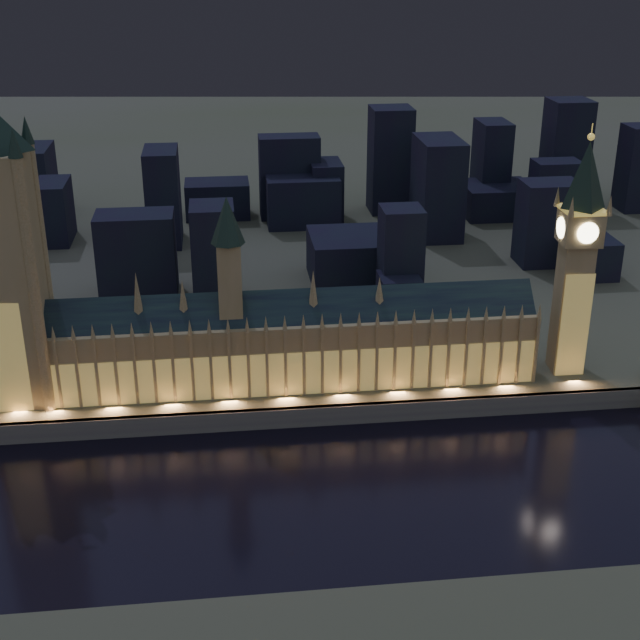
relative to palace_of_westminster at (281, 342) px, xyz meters
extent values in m
plane|color=black|center=(9.73, -61.74, -26.37)|extent=(2000.00, 2000.00, 0.00)
cube|color=#464C2D|center=(9.73, 458.26, -22.37)|extent=(2000.00, 960.00, 8.00)
cube|color=#524B4D|center=(9.73, -20.74, -22.37)|extent=(2000.00, 2.50, 8.00)
cube|color=olive|center=(0.91, 0.26, -4.37)|extent=(200.06, 20.58, 28.00)
cube|color=tan|center=(0.91, -9.99, -9.37)|extent=(200.00, 0.50, 18.00)
cube|color=black|center=(0.91, 0.26, 12.63)|extent=(200.05, 16.84, 16.26)
cube|color=olive|center=(-19.09, 0.26, 25.63)|extent=(9.00, 9.00, 32.00)
cone|color=#1A2B24|center=(-19.09, 0.26, 50.63)|extent=(13.00, 13.00, 18.00)
cube|color=olive|center=(-99.09, -10.34, -4.37)|extent=(1.20, 1.20, 28.00)
cone|color=olive|center=(-99.09, -9.74, 12.63)|extent=(2.00, 2.00, 6.00)
cube|color=olive|center=(-91.95, -10.34, -4.37)|extent=(1.20, 1.20, 28.00)
cone|color=olive|center=(-91.95, -9.74, 12.63)|extent=(2.00, 2.00, 6.00)
cube|color=olive|center=(-84.81, -10.34, -4.37)|extent=(1.20, 1.20, 28.00)
cone|color=olive|center=(-84.81, -9.74, 12.63)|extent=(2.00, 2.00, 6.00)
cube|color=olive|center=(-77.66, -10.34, -4.37)|extent=(1.20, 1.20, 28.00)
cone|color=olive|center=(-77.66, -9.74, 12.63)|extent=(2.00, 2.00, 6.00)
cube|color=olive|center=(-70.52, -10.34, -4.37)|extent=(1.20, 1.20, 28.00)
cone|color=olive|center=(-70.52, -9.74, 12.63)|extent=(2.00, 2.00, 6.00)
cube|color=olive|center=(-63.38, -10.34, -4.37)|extent=(1.20, 1.20, 28.00)
cone|color=olive|center=(-63.38, -9.74, 12.63)|extent=(2.00, 2.00, 6.00)
cube|color=olive|center=(-56.24, -10.34, -4.37)|extent=(1.20, 1.20, 28.00)
cone|color=olive|center=(-56.24, -9.74, 12.63)|extent=(2.00, 2.00, 6.00)
cube|color=olive|center=(-49.09, -10.34, -4.37)|extent=(1.20, 1.20, 28.00)
cone|color=olive|center=(-49.09, -9.74, 12.63)|extent=(2.00, 2.00, 6.00)
cube|color=olive|center=(-41.95, -10.34, -4.37)|extent=(1.20, 1.20, 28.00)
cone|color=olive|center=(-41.95, -9.74, 12.63)|extent=(2.00, 2.00, 6.00)
cube|color=olive|center=(-34.81, -10.34, -4.37)|extent=(1.20, 1.20, 28.00)
cone|color=olive|center=(-34.81, -9.74, 12.63)|extent=(2.00, 2.00, 6.00)
cube|color=olive|center=(-27.66, -10.34, -4.37)|extent=(1.20, 1.20, 28.00)
cone|color=olive|center=(-27.66, -9.74, 12.63)|extent=(2.00, 2.00, 6.00)
cube|color=olive|center=(-20.52, -10.34, -4.37)|extent=(1.20, 1.20, 28.00)
cone|color=olive|center=(-20.52, -9.74, 12.63)|extent=(2.00, 2.00, 6.00)
cube|color=olive|center=(-13.38, -10.34, -4.37)|extent=(1.20, 1.20, 28.00)
cone|color=olive|center=(-13.38, -9.74, 12.63)|extent=(2.00, 2.00, 6.00)
cube|color=olive|center=(-6.24, -10.34, -4.37)|extent=(1.20, 1.20, 28.00)
cone|color=olive|center=(-6.24, -9.74, 12.63)|extent=(2.00, 2.00, 6.00)
cube|color=olive|center=(0.91, -10.34, -4.37)|extent=(1.20, 1.20, 28.00)
cone|color=olive|center=(0.91, -9.74, 12.63)|extent=(2.00, 2.00, 6.00)
cube|color=olive|center=(8.05, -10.34, -4.37)|extent=(1.20, 1.20, 28.00)
cone|color=olive|center=(8.05, -9.74, 12.63)|extent=(2.00, 2.00, 6.00)
cube|color=olive|center=(15.19, -10.34, -4.37)|extent=(1.20, 1.20, 28.00)
cone|color=olive|center=(15.19, -9.74, 12.63)|extent=(2.00, 2.00, 6.00)
cube|color=olive|center=(22.34, -10.34, -4.37)|extent=(1.20, 1.20, 28.00)
cone|color=olive|center=(22.34, -9.74, 12.63)|extent=(2.00, 2.00, 6.00)
cube|color=olive|center=(29.48, -10.34, -4.37)|extent=(1.20, 1.20, 28.00)
cone|color=olive|center=(29.48, -9.74, 12.63)|extent=(2.00, 2.00, 6.00)
cube|color=olive|center=(36.62, -10.34, -4.37)|extent=(1.20, 1.20, 28.00)
cone|color=olive|center=(36.62, -9.74, 12.63)|extent=(2.00, 2.00, 6.00)
cube|color=olive|center=(43.76, -10.34, -4.37)|extent=(1.20, 1.20, 28.00)
cone|color=olive|center=(43.76, -9.74, 12.63)|extent=(2.00, 2.00, 6.00)
cube|color=olive|center=(50.91, -10.34, -4.37)|extent=(1.20, 1.20, 28.00)
cone|color=olive|center=(50.91, -9.74, 12.63)|extent=(2.00, 2.00, 6.00)
cube|color=olive|center=(58.05, -10.34, -4.37)|extent=(1.20, 1.20, 28.00)
cone|color=olive|center=(58.05, -9.74, 12.63)|extent=(2.00, 2.00, 6.00)
cube|color=olive|center=(65.19, -10.34, -4.37)|extent=(1.20, 1.20, 28.00)
cone|color=olive|center=(65.19, -9.74, 12.63)|extent=(2.00, 2.00, 6.00)
cube|color=olive|center=(72.34, -10.34, -4.37)|extent=(1.20, 1.20, 28.00)
cone|color=olive|center=(72.34, -9.74, 12.63)|extent=(2.00, 2.00, 6.00)
cube|color=olive|center=(79.48, -10.34, -4.37)|extent=(1.20, 1.20, 28.00)
cone|color=olive|center=(79.48, -9.74, 12.63)|extent=(2.00, 2.00, 6.00)
cube|color=olive|center=(86.62, -10.34, -4.37)|extent=(1.20, 1.20, 28.00)
cone|color=olive|center=(86.62, -9.74, 12.63)|extent=(2.00, 2.00, 6.00)
cube|color=olive|center=(93.76, -10.34, -4.37)|extent=(1.20, 1.20, 28.00)
cone|color=olive|center=(93.76, -9.74, 12.63)|extent=(2.00, 2.00, 6.00)
cube|color=olive|center=(100.91, -10.34, -4.37)|extent=(1.20, 1.20, 28.00)
cone|color=olive|center=(100.91, -9.74, 12.63)|extent=(2.00, 2.00, 6.00)
cone|color=olive|center=(-54.09, 0.26, 22.63)|extent=(4.40, 4.40, 18.00)
cone|color=olive|center=(-37.09, 0.26, 20.63)|extent=(4.40, 4.40, 14.00)
cone|color=olive|center=(12.91, 0.26, 21.63)|extent=(4.40, 4.40, 16.00)
cone|color=olive|center=(38.91, 0.26, 19.63)|extent=(4.40, 4.40, 12.00)
cube|color=olive|center=(-100.27, 0.26, 29.97)|extent=(23.72, 23.72, 96.69)
cube|color=tan|center=(-100.27, -10.94, 3.63)|extent=(22.00, 0.50, 44.00)
cylinder|color=olive|center=(-89.27, -10.74, 29.97)|extent=(4.40, 4.40, 96.69)
cone|color=#1A2B24|center=(-89.27, -10.74, 83.32)|extent=(5.20, 5.20, 10.00)
cylinder|color=olive|center=(-89.27, 11.26, 29.97)|extent=(4.40, 4.40, 96.69)
cone|color=#1A2B24|center=(-89.27, 11.26, 83.32)|extent=(5.20, 5.20, 10.00)
cube|color=olive|center=(117.73, 0.26, 9.03)|extent=(12.90, 12.90, 54.81)
cube|color=tan|center=(117.73, -5.94, 3.63)|extent=(12.00, 0.50, 44.00)
cube|color=olive|center=(117.73, 0.26, 42.94)|extent=(15.00, 15.00, 13.02)
cube|color=#F2C64C|center=(117.73, 0.26, 50.05)|extent=(15.75, 15.75, 1.20)
cone|color=#1A2B24|center=(117.73, 0.26, 63.65)|extent=(18.00, 18.00, 26.00)
sphere|color=#F2C64C|center=(117.73, 0.26, 78.15)|extent=(2.80, 2.80, 2.80)
cylinder|color=#F2C64C|center=(117.73, 0.26, 80.65)|extent=(0.40, 0.40, 5.00)
cylinder|color=#FFF2BF|center=(117.73, -7.49, 42.94)|extent=(8.40, 0.50, 8.40)
cylinder|color=#FFF2BF|center=(117.73, 8.01, 42.94)|extent=(8.40, 0.50, 8.40)
cylinder|color=#FFF2BF|center=(109.98, 0.26, 42.94)|extent=(0.50, 8.40, 8.40)
cylinder|color=#FFF2BF|center=(125.48, 0.26, 42.94)|extent=(0.50, 8.40, 8.40)
cone|color=olive|center=(110.23, -7.24, 53.45)|extent=(2.60, 2.60, 8.00)
cone|color=olive|center=(110.23, 7.76, 53.45)|extent=(2.60, 2.60, 8.00)
cone|color=olive|center=(125.23, -7.24, 53.45)|extent=(2.60, 2.60, 8.00)
cone|color=olive|center=(125.23, 7.76, 53.45)|extent=(2.60, 2.60, 8.00)
cube|color=black|center=(61.38, 68.85, -9.37)|extent=(19.03, 19.80, 18.01)
cube|color=black|center=(64.01, 80.27, 5.55)|extent=(19.65, 20.18, 47.85)
cube|color=black|center=(45.49, 225.56, -0.12)|extent=(19.44, 30.73, 36.50)
cube|color=black|center=(23.23, 231.86, 7.56)|extent=(37.76, 19.44, 51.86)
cube|color=black|center=(-53.58, 187.81, 9.19)|extent=(18.99, 34.57, 55.13)
cube|color=black|center=(-25.53, 95.26, 5.65)|extent=(21.11, 25.14, 48.05)
cube|color=black|center=(-63.34, 106.93, 2.42)|extent=(38.19, 23.57, 41.58)
cube|color=black|center=(155.68, 221.24, -8.52)|extent=(43.78, 39.06, 19.70)
cube|color=black|center=(-136.19, 254.22, 3.73)|extent=(19.72, 40.72, 44.21)
cube|color=black|center=(29.75, 218.04, -3.20)|extent=(44.53, 36.65, 30.35)
cube|color=black|center=(-22.66, 238.11, -7.04)|extent=(40.45, 27.15, 22.65)
cube|color=black|center=(107.04, 183.82, 10.62)|extent=(24.63, 41.01, 57.98)
cube|color=black|center=(-117.70, 198.80, -0.62)|extent=(18.33, 34.81, 35.50)
cube|color=black|center=(45.84, 112.84, -6.10)|extent=(44.15, 42.43, 24.53)
cube|color=black|center=(154.56, 127.58, 4.39)|extent=(30.39, 22.61, 45.52)
cube|color=black|center=(184.70, 197.75, 1.52)|extent=(28.33, 19.81, 39.79)
cube|color=black|center=(171.02, 108.75, -8.21)|extent=(24.83, 31.49, 20.33)
cube|color=black|center=(156.33, 239.85, 9.85)|extent=(19.19, 29.53, 56.45)
cube|color=black|center=(88.80, 238.26, 15.12)|extent=(26.00, 26.00, 66.99)
cube|color=black|center=(205.45, 238.26, 16.38)|extent=(26.00, 26.00, 69.51)
camera|label=1|loc=(-21.74, -318.39, 146.93)|focal=50.00mm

